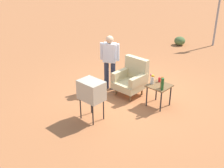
% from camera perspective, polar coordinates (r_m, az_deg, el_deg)
% --- Properties ---
extents(ground_plane, '(60.00, 60.00, 0.00)m').
position_cam_1_polar(ground_plane, '(8.35, 4.06, -2.18)').
color(ground_plane, '#B76B3D').
extents(armchair, '(0.78, 0.78, 1.06)m').
position_cam_1_polar(armchair, '(8.21, 3.92, 1.19)').
color(armchair, brown).
rests_on(armchair, ground).
extents(side_table, '(0.56, 0.56, 0.60)m').
position_cam_1_polar(side_table, '(7.65, 9.36, -0.85)').
color(side_table, black).
rests_on(side_table, ground).
extents(tv_on_stand, '(0.60, 0.45, 1.03)m').
position_cam_1_polar(tv_on_stand, '(6.85, -4.10, -1.30)').
color(tv_on_stand, black).
rests_on(tv_on_stand, ground).
extents(person_standing, '(0.51, 0.37, 1.64)m').
position_cam_1_polar(person_standing, '(8.35, -0.46, 4.95)').
color(person_standing, '#2D3347').
rests_on(person_standing, ground).
extents(road_sign, '(0.33, 0.33, 2.44)m').
position_cam_1_polar(road_sign, '(13.13, 20.27, 12.97)').
color(road_sign, gray).
rests_on(road_sign, ground).
extents(soda_can_red, '(0.07, 0.07, 0.12)m').
position_cam_1_polar(soda_can_red, '(7.79, 9.41, 0.84)').
color(soda_can_red, red).
rests_on(soda_can_red, side_table).
extents(bottle_tall_amber, '(0.07, 0.07, 0.30)m').
position_cam_1_polar(bottle_tall_amber, '(7.41, 9.90, 0.26)').
color(bottle_tall_amber, brown).
rests_on(bottle_tall_amber, side_table).
extents(bottle_wine_green, '(0.07, 0.07, 0.32)m').
position_cam_1_polar(bottle_wine_green, '(7.31, 10.01, -0.04)').
color(bottle_wine_green, '#1E5623').
rests_on(bottle_wine_green, side_table).
extents(flower_vase, '(0.15, 0.10, 0.27)m').
position_cam_1_polar(flower_vase, '(7.62, 7.99, 1.09)').
color(flower_vase, silver).
rests_on(flower_vase, side_table).
extents(shrub_lone, '(0.48, 0.48, 0.37)m').
position_cam_1_polar(shrub_lone, '(13.07, 13.32, 8.35)').
color(shrub_lone, '#516B38').
rests_on(shrub_lone, ground).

